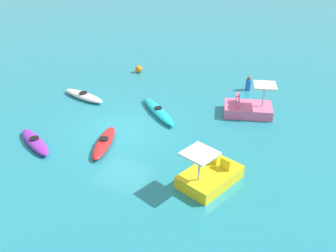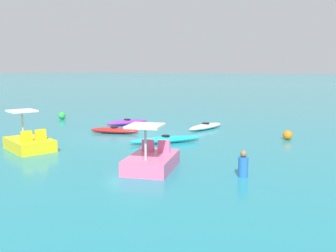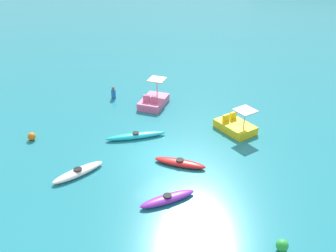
# 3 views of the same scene
# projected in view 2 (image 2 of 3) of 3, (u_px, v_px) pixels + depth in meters

# --- Properties ---
(ground_plane) EXTENTS (600.00, 600.00, 0.00)m
(ground_plane) POSITION_uv_depth(u_px,v_px,m) (134.00, 136.00, 19.10)
(ground_plane) COLOR teal
(kayak_cyan) EXTENTS (2.70, 3.15, 0.37)m
(kayak_cyan) POSITION_uv_depth(u_px,v_px,m) (166.00, 140.00, 17.17)
(kayak_cyan) COLOR #19B7C6
(kayak_cyan) RESTS_ON ground_plane
(kayak_purple) EXTENTS (1.80, 2.76, 0.37)m
(kayak_purple) POSITION_uv_depth(u_px,v_px,m) (127.00, 122.00, 22.80)
(kayak_purple) COLOR purple
(kayak_purple) RESTS_ON ground_plane
(kayak_red) EXTENTS (2.86, 1.51, 0.37)m
(kayak_red) POSITION_uv_depth(u_px,v_px,m) (115.00, 130.00, 19.77)
(kayak_red) COLOR red
(kayak_red) RESTS_ON ground_plane
(kayak_white) EXTENTS (1.22, 2.99, 0.37)m
(kayak_white) POSITION_uv_depth(u_px,v_px,m) (206.00, 126.00, 21.14)
(kayak_white) COLOR white
(kayak_white) RESTS_ON ground_plane
(pedal_boat_pink) EXTENTS (2.16, 2.74, 1.68)m
(pedal_boat_pink) POSITION_uv_depth(u_px,v_px,m) (152.00, 160.00, 12.59)
(pedal_boat_pink) COLOR pink
(pedal_boat_pink) RESTS_ON ground_plane
(pedal_boat_yellow) EXTENTS (2.74, 2.16, 1.68)m
(pedal_boat_yellow) POSITION_uv_depth(u_px,v_px,m) (29.00, 142.00, 15.65)
(pedal_boat_yellow) COLOR yellow
(pedal_boat_yellow) RESTS_ON ground_plane
(buoy_orange) EXTENTS (0.46, 0.46, 0.46)m
(buoy_orange) POSITION_uv_depth(u_px,v_px,m) (288.00, 135.00, 17.97)
(buoy_orange) COLOR orange
(buoy_orange) RESTS_ON ground_plane
(buoy_green) EXTENTS (0.51, 0.51, 0.51)m
(buoy_green) POSITION_uv_depth(u_px,v_px,m) (62.00, 116.00, 25.36)
(buoy_green) COLOR green
(buoy_green) RESTS_ON ground_plane
(person_near_shore) EXTENTS (0.36, 0.36, 0.88)m
(person_near_shore) POSITION_uv_depth(u_px,v_px,m) (243.00, 165.00, 11.71)
(person_near_shore) COLOR blue
(person_near_shore) RESTS_ON ground_plane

